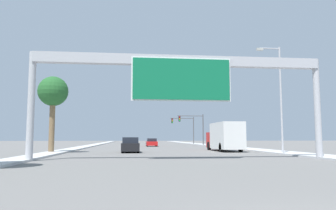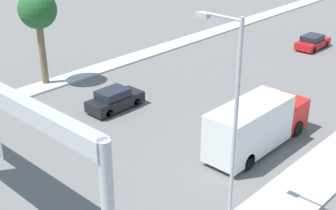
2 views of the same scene
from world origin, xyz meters
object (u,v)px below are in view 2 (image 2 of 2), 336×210
Objects in this scene: car_far_center at (313,42)px; truck_box_primary at (257,125)px; street_lamp_right at (231,116)px; palm_tree_background at (38,12)px; car_far_left at (115,100)px.

truck_box_primary reaches higher than car_far_center.
street_lamp_right is at bearing -66.74° from truck_box_primary.
car_far_left is at bearing 5.13° from palm_tree_background.
truck_box_primary is 1.10× the size of palm_tree_background.
car_far_center is at bearing 108.58° from truck_box_primary.
street_lamp_right reaches higher than truck_box_primary.
palm_tree_background is at bearing -115.42° from car_far_center.
palm_tree_background reaches higher than truck_box_primary.
car_far_center is 0.55× the size of palm_tree_background.
car_far_left is 9.32m from palm_tree_background.
car_far_left is 1.00× the size of car_far_center.
palm_tree_background reaches higher than car_far_center.
car_far_center is at bearing 81.30° from car_far_left.
car_far_left is 0.55× the size of palm_tree_background.
car_far_left is 15.41m from street_lamp_right.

